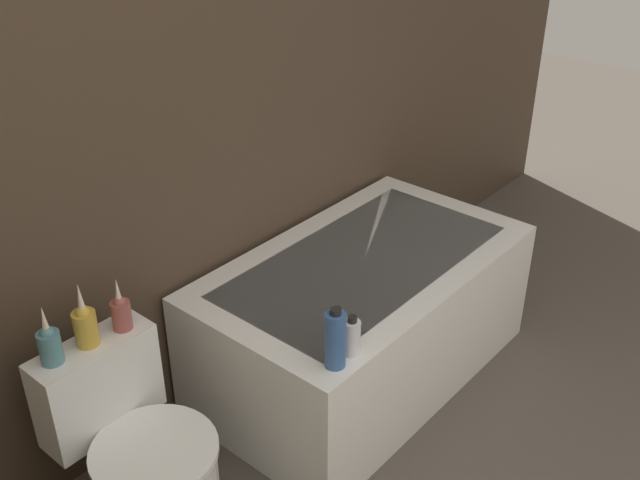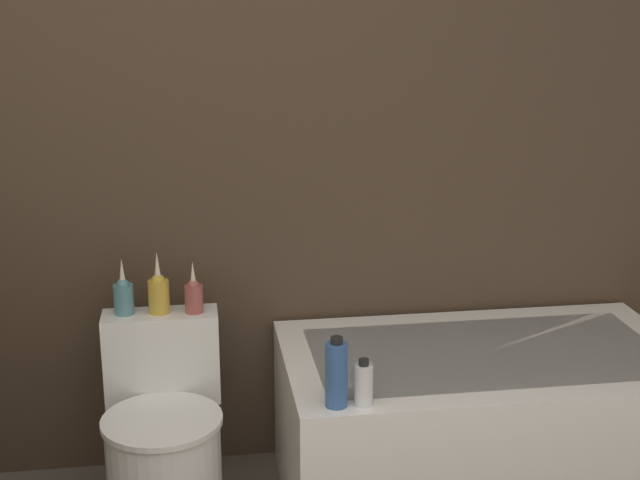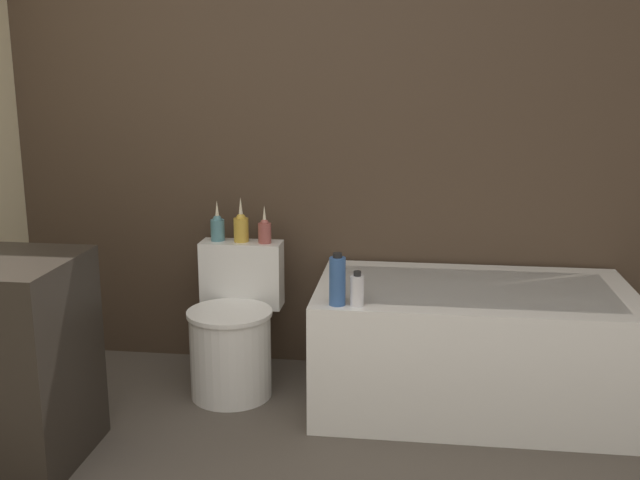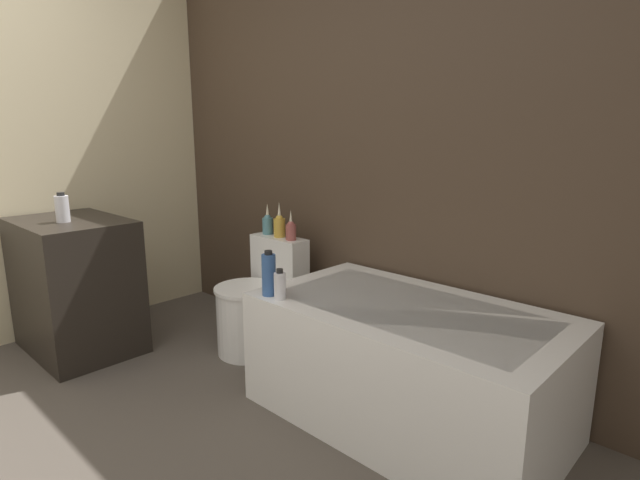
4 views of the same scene
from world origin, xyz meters
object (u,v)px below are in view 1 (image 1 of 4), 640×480
(vase_silver, at_px, (85,324))
(vase_bronze, at_px, (121,311))
(shampoo_bottle_short, at_px, (352,337))
(toilet, at_px, (146,469))
(vase_gold, at_px, (49,343))
(shampoo_bottle_tall, at_px, (335,339))
(bathtub, at_px, (362,317))

(vase_silver, height_order, vase_bronze, vase_silver)
(vase_bronze, relative_size, shampoo_bottle_short, 1.25)
(vase_silver, bearing_deg, toilet, -90.00)
(vase_gold, height_order, vase_silver, vase_silver)
(shampoo_bottle_tall, xyz_separation_m, shampoo_bottle_short, (0.08, -0.00, -0.04))
(toilet, relative_size, vase_silver, 3.11)
(bathtub, height_order, shampoo_bottle_short, shampoo_bottle_short)
(vase_gold, xyz_separation_m, vase_bronze, (0.24, -0.02, -0.01))
(vase_silver, relative_size, vase_bronze, 1.19)
(bathtub, relative_size, toilet, 2.04)
(shampoo_bottle_tall, height_order, shampoo_bottle_short, shampoo_bottle_tall)
(bathtub, distance_m, shampoo_bottle_short, 0.69)
(vase_silver, height_order, shampoo_bottle_short, vase_silver)
(bathtub, xyz_separation_m, shampoo_bottle_tall, (-0.58, -0.33, 0.38))
(bathtub, xyz_separation_m, toilet, (-1.12, 0.02, 0.00))
(bathtub, distance_m, toilet, 1.12)
(vase_silver, distance_m, vase_bronze, 0.12)
(toilet, bearing_deg, vase_silver, 90.00)
(vase_silver, bearing_deg, bathtub, -11.34)
(vase_silver, xyz_separation_m, shampoo_bottle_tall, (0.53, -0.55, -0.10))
(vase_bronze, height_order, shampoo_bottle_tall, vase_bronze)
(toilet, distance_m, shampoo_bottle_tall, 0.74)
(vase_silver, relative_size, shampoo_bottle_short, 1.50)
(vase_bronze, bearing_deg, bathtub, -11.87)
(bathtub, bearing_deg, shampoo_bottle_tall, -150.67)
(bathtub, xyz_separation_m, vase_gold, (-1.24, 0.23, 0.47))
(toilet, height_order, shampoo_bottle_tall, shampoo_bottle_tall)
(bathtub, distance_m, vase_gold, 1.34)
(vase_gold, bearing_deg, shampoo_bottle_tall, -40.42)
(bathtub, height_order, toilet, toilet)
(vase_gold, xyz_separation_m, shampoo_bottle_tall, (0.65, -0.56, -0.09))
(vase_gold, bearing_deg, vase_silver, -2.73)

